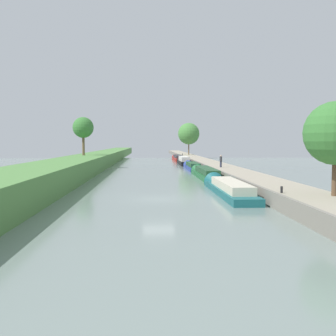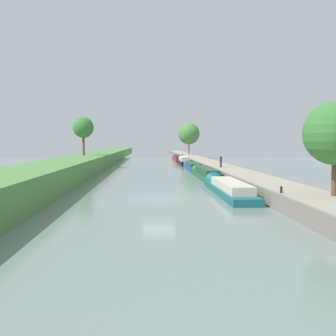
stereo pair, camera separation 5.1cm
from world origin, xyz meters
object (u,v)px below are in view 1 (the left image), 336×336
at_px(narrowboat_green, 205,173).
at_px(narrowboat_blue, 192,166).
at_px(person_walking, 221,161).
at_px(narrowboat_red, 178,158).
at_px(narrowboat_teal, 227,188).
at_px(narrowboat_black, 183,161).
at_px(mooring_bollard_near, 282,190).
at_px(mooring_bollard_far, 182,154).

relative_size(narrowboat_green, narrowboat_blue, 1.22).
bearing_deg(person_walking, narrowboat_green, -127.48).
distance_m(narrowboat_blue, person_walking, 12.29).
xyz_separation_m(narrowboat_blue, person_walking, (2.57, -11.93, 1.47)).
bearing_deg(narrowboat_red, narrowboat_teal, -90.16).
bearing_deg(narrowboat_blue, narrowboat_black, 90.99).
bearing_deg(mooring_bollard_near, narrowboat_red, 91.56).
distance_m(narrowboat_red, mooring_bollard_near, 67.69).
bearing_deg(narrowboat_red, mooring_bollard_near, -88.44).
bearing_deg(narrowboat_blue, narrowboat_teal, -90.63).
bearing_deg(person_walking, narrowboat_black, 96.39).
relative_size(narrowboat_red, mooring_bollard_near, 37.13).
height_order(narrowboat_black, narrowboat_red, narrowboat_black).
xyz_separation_m(narrowboat_teal, narrowboat_black, (0.10, 43.42, 0.19)).
bearing_deg(person_walking, mooring_bollard_near, -91.93).
distance_m(narrowboat_teal, mooring_bollard_far, 67.52).
xyz_separation_m(narrowboat_green, narrowboat_blue, (0.07, 15.38, -0.07)).
relative_size(narrowboat_blue, mooring_bollard_near, 28.23).
bearing_deg(narrowboat_red, narrowboat_blue, -89.68).
distance_m(narrowboat_teal, person_walking, 18.72).
bearing_deg(narrowboat_teal, narrowboat_green, 89.01).
bearing_deg(mooring_bollard_far, person_walking, -88.96).
relative_size(narrowboat_black, narrowboat_red, 0.72).
distance_m(narrowboat_teal, narrowboat_green, 14.98).
distance_m(narrowboat_green, narrowboat_blue, 15.38).
bearing_deg(narrowboat_blue, person_walking, -77.82).
bearing_deg(narrowboat_green, mooring_bollard_far, 88.09).
bearing_deg(narrowboat_black, narrowboat_red, 89.78).
bearing_deg(narrowboat_green, narrowboat_black, 90.31).
xyz_separation_m(narrowboat_black, person_walking, (2.80, -24.99, 1.27)).
bearing_deg(narrowboat_green, narrowboat_blue, 89.73).
bearing_deg(narrowboat_black, narrowboat_teal, -90.14).
xyz_separation_m(narrowboat_green, mooring_bollard_near, (1.75, -23.07, 0.76)).
relative_size(narrowboat_black, mooring_bollard_far, 26.90).
relative_size(narrowboat_green, mooring_bollard_far, 34.53).
bearing_deg(narrowboat_teal, narrowboat_blue, 89.37).
relative_size(narrowboat_teal, narrowboat_blue, 1.14).
bearing_deg(person_walking, mooring_bollard_far, 91.04).
xyz_separation_m(narrowboat_teal, mooring_bollard_near, (2.01, -8.09, 0.81)).
relative_size(narrowboat_red, person_walking, 10.07).
distance_m(narrowboat_teal, mooring_bollard_near, 8.38).
bearing_deg(narrowboat_green, person_walking, 52.52).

